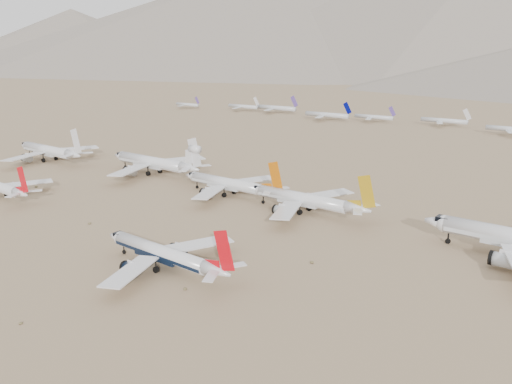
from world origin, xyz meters
TOP-DOWN VIEW (x-y plane):
  - ground at (0.00, 0.00)m, footprint 7000.00×7000.00m
  - main_airliner at (13.15, 6.12)m, footprint 40.06×39.13m
  - row2_gold_tail at (14.70, 64.35)m, footprint 44.33×43.35m
  - row2_orange_tail at (-18.26, 64.85)m, footprint 43.18×42.25m
  - row2_white_trijet at (-65.45, 70.37)m, footprint 52.07×50.88m
  - row2_white_twin at (-127.86, 57.57)m, footprint 50.48×49.39m
  - distant_storage_row at (7.44, 293.51)m, footprint 522.46×59.37m

SIDE VIEW (x-z plane):
  - ground at x=0.00m, z-range 0.00..0.00m
  - main_airliner at x=13.15m, z-range -3.18..10.96m
  - row2_orange_tail at x=-18.26m, z-range -3.38..12.02m
  - distant_storage_row at x=7.44m, z-range -3.76..12.58m
  - row2_gold_tail at x=14.70m, z-range -3.48..12.31m
  - row2_white_twin at x=-127.86m, z-range -3.94..14.09m
  - row2_white_trijet at x=-65.45m, z-range -3.88..14.57m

